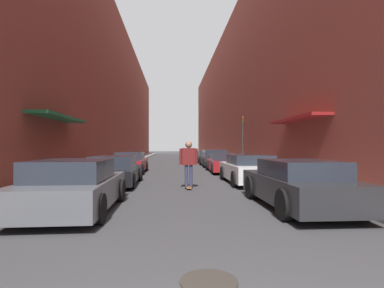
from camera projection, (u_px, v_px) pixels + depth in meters
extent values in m
plane|color=#38383A|center=(176.00, 163.00, 28.89)|extent=(151.15, 151.15, 0.00)
cube|color=gray|center=(134.00, 160.00, 35.42)|extent=(1.80, 68.70, 0.12)
cube|color=gray|center=(216.00, 159.00, 36.07)|extent=(1.80, 68.70, 0.12)
cube|color=brown|center=(110.00, 96.00, 35.29)|extent=(4.00, 68.70, 15.30)
cube|color=#1E6038|center=(59.00, 118.00, 13.13)|extent=(1.00, 4.80, 0.12)
cube|color=brown|center=(240.00, 96.00, 36.33)|extent=(4.00, 68.70, 15.53)
cube|color=maroon|center=(298.00, 119.00, 13.85)|extent=(1.00, 4.80, 0.12)
cube|color=#515459|center=(75.00, 191.00, 7.49)|extent=(1.97, 4.28, 0.64)
cube|color=#232833|center=(72.00, 170.00, 7.28)|extent=(1.70, 2.24, 0.48)
cylinder|color=black|center=(57.00, 191.00, 8.74)|extent=(0.18, 0.65, 0.65)
cylinder|color=black|center=(121.00, 190.00, 8.86)|extent=(0.18, 0.65, 0.65)
cylinder|color=black|center=(8.00, 210.00, 6.11)|extent=(0.18, 0.65, 0.65)
cylinder|color=black|center=(100.00, 209.00, 6.24)|extent=(0.18, 0.65, 0.65)
cube|color=black|center=(115.00, 174.00, 12.74)|extent=(2.01, 4.57, 0.56)
cube|color=#232833|center=(114.00, 162.00, 12.52)|extent=(1.72, 2.39, 0.50)
cylinder|color=black|center=(100.00, 175.00, 14.07)|extent=(0.18, 0.60, 0.60)
cylinder|color=black|center=(140.00, 174.00, 14.20)|extent=(0.18, 0.60, 0.60)
cylinder|color=black|center=(83.00, 182.00, 11.28)|extent=(0.18, 0.60, 0.60)
cylinder|color=black|center=(132.00, 181.00, 11.40)|extent=(0.18, 0.60, 0.60)
cube|color=maroon|center=(131.00, 165.00, 18.52)|extent=(1.73, 4.60, 0.64)
cube|color=#232833|center=(130.00, 156.00, 18.29)|extent=(1.52, 2.40, 0.49)
cylinder|color=black|center=(121.00, 166.00, 19.88)|extent=(0.18, 0.61, 0.61)
cylinder|color=black|center=(147.00, 166.00, 20.00)|extent=(0.18, 0.61, 0.61)
cylinder|color=black|center=(113.00, 170.00, 17.04)|extent=(0.18, 0.61, 0.61)
cylinder|color=black|center=(142.00, 170.00, 17.15)|extent=(0.18, 0.61, 0.61)
cube|color=#232326|center=(297.00, 188.00, 7.98)|extent=(1.82, 4.49, 0.64)
cube|color=#232833|center=(300.00, 169.00, 7.76)|extent=(1.59, 2.34, 0.43)
cylinder|color=black|center=(250.00, 187.00, 9.31)|extent=(0.18, 0.71, 0.71)
cylinder|color=black|center=(306.00, 187.00, 9.42)|extent=(0.18, 0.71, 0.71)
cylinder|color=black|center=(284.00, 205.00, 6.53)|extent=(0.18, 0.71, 0.71)
cylinder|color=black|center=(361.00, 204.00, 6.65)|extent=(0.18, 0.71, 0.71)
cube|color=silver|center=(248.00, 172.00, 13.26)|extent=(1.89, 4.35, 0.67)
cube|color=#232833|center=(250.00, 160.00, 13.05)|extent=(1.65, 2.27, 0.40)
cylinder|color=black|center=(223.00, 173.00, 14.54)|extent=(0.18, 0.66, 0.66)
cylinder|color=black|center=(260.00, 173.00, 14.66)|extent=(0.18, 0.66, 0.66)
cylinder|color=black|center=(234.00, 179.00, 11.85)|extent=(0.18, 0.66, 0.66)
cylinder|color=black|center=(279.00, 179.00, 11.97)|extent=(0.18, 0.66, 0.66)
cube|color=maroon|center=(224.00, 165.00, 18.96)|extent=(1.99, 4.74, 0.61)
cube|color=#232833|center=(225.00, 157.00, 18.73)|extent=(1.71, 2.49, 0.41)
cylinder|color=black|center=(207.00, 166.00, 20.35)|extent=(0.18, 0.63, 0.63)
cylinder|color=black|center=(234.00, 166.00, 20.47)|extent=(0.18, 0.63, 0.63)
cylinder|color=black|center=(213.00, 169.00, 17.44)|extent=(0.18, 0.63, 0.63)
cylinder|color=black|center=(244.00, 169.00, 17.57)|extent=(0.18, 0.63, 0.63)
cube|color=#232326|center=(214.00, 160.00, 24.55)|extent=(2.01, 4.78, 0.66)
cube|color=#232833|center=(214.00, 153.00, 24.32)|extent=(1.74, 2.49, 0.52)
cylinder|color=black|center=(200.00, 161.00, 25.95)|extent=(0.18, 0.68, 0.68)
cylinder|color=black|center=(222.00, 161.00, 26.08)|extent=(0.18, 0.68, 0.68)
cylinder|color=black|center=(204.00, 163.00, 23.02)|extent=(0.18, 0.68, 0.68)
cylinder|color=black|center=(229.00, 163.00, 23.14)|extent=(0.18, 0.68, 0.68)
cube|color=#515459|center=(206.00, 158.00, 30.31)|extent=(1.85, 4.54, 0.59)
cube|color=#232833|center=(206.00, 153.00, 30.09)|extent=(1.60, 2.38, 0.44)
cylinder|color=black|center=(196.00, 159.00, 31.65)|extent=(0.18, 0.65, 0.65)
cylinder|color=black|center=(213.00, 159.00, 31.76)|extent=(0.18, 0.65, 0.65)
cylinder|color=black|center=(199.00, 160.00, 28.86)|extent=(0.18, 0.65, 0.65)
cylinder|color=black|center=(217.00, 160.00, 28.97)|extent=(0.18, 0.65, 0.65)
cube|color=brown|center=(189.00, 187.00, 11.45)|extent=(0.20, 0.78, 0.02)
cylinder|color=beige|center=(186.00, 187.00, 11.70)|extent=(0.03, 0.06, 0.06)
cylinder|color=beige|center=(190.00, 187.00, 11.71)|extent=(0.03, 0.06, 0.06)
cylinder|color=beige|center=(187.00, 189.00, 11.20)|extent=(0.03, 0.06, 0.06)
cylinder|color=beige|center=(191.00, 189.00, 11.21)|extent=(0.03, 0.06, 0.06)
cylinder|color=#2D3351|center=(186.00, 176.00, 11.45)|extent=(0.13, 0.13, 0.85)
cylinder|color=#2D3351|center=(191.00, 176.00, 11.46)|extent=(0.13, 0.13, 0.85)
cube|color=maroon|center=(189.00, 156.00, 11.46)|extent=(0.50, 0.23, 0.65)
sphere|color=#8C664C|center=(189.00, 145.00, 11.47)|extent=(0.27, 0.27, 0.27)
cylinder|color=maroon|center=(181.00, 157.00, 11.44)|extent=(0.10, 0.10, 0.61)
cylinder|color=maroon|center=(197.00, 156.00, 11.48)|extent=(0.10, 0.10, 0.61)
cylinder|color=#332D28|center=(209.00, 281.00, 3.58)|extent=(0.70, 0.70, 0.02)
cylinder|color=#2D2D2D|center=(243.00, 142.00, 21.61)|extent=(0.10, 0.10, 3.71)
cube|color=#332D0F|center=(243.00, 119.00, 21.62)|extent=(0.16, 0.16, 0.45)
sphere|color=red|center=(243.00, 117.00, 21.53)|extent=(0.11, 0.11, 0.11)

